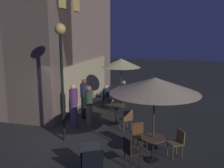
# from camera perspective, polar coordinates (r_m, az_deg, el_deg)

# --- Properties ---
(ground_plane) EXTENTS (60.00, 60.00, 0.00)m
(ground_plane) POSITION_cam_1_polar(r_m,az_deg,el_deg) (9.28, -11.93, -12.71)
(ground_plane) COLOR #292928
(cafe_building) EXTENTS (8.65, 6.68, 7.47)m
(cafe_building) POSITION_cam_1_polar(r_m,az_deg,el_deg) (13.50, -15.55, 10.86)
(cafe_building) COLOR gray
(cafe_building) RESTS_ON ground
(street_lamp_near_corner) EXTENTS (0.38, 0.38, 4.07)m
(street_lamp_near_corner) POSITION_cam_1_polar(r_m,az_deg,el_deg) (8.66, -11.42, 6.63)
(street_lamp_near_corner) COLOR black
(street_lamp_near_corner) RESTS_ON ground
(menu_sandwich_board) EXTENTS (0.81, 0.78, 0.83)m
(menu_sandwich_board) POSITION_cam_1_polar(r_m,az_deg,el_deg) (7.03, -4.62, -16.84)
(menu_sandwich_board) COLOR black
(menu_sandwich_board) RESTS_ON ground
(cafe_table_0) EXTENTS (0.72, 0.72, 0.74)m
(cafe_table_0) POSITION_cam_1_polar(r_m,az_deg,el_deg) (7.75, 9.18, -13.24)
(cafe_table_0) COLOR black
(cafe_table_0) RESTS_ON ground
(cafe_table_1) EXTENTS (0.75, 0.75, 0.72)m
(cafe_table_1) POSITION_cam_1_polar(r_m,az_deg,el_deg) (12.85, 2.03, -3.16)
(cafe_table_1) COLOR black
(cafe_table_1) RESTS_ON ground
(cafe_table_2) EXTENTS (0.74, 0.74, 0.79)m
(cafe_table_2) POSITION_cam_1_polar(r_m,az_deg,el_deg) (10.63, 0.96, -6.00)
(cafe_table_2) COLOR black
(cafe_table_2) RESTS_ON ground
(patio_umbrella_0) EXTENTS (2.56, 2.56, 2.53)m
(patio_umbrella_0) POSITION_cam_1_polar(r_m,az_deg,el_deg) (7.20, 9.62, -0.34)
(patio_umbrella_0) COLOR black
(patio_umbrella_0) RESTS_ON ground
(patio_umbrella_1) EXTENTS (1.92, 1.92, 2.53)m
(patio_umbrella_1) POSITION_cam_1_polar(r_m,az_deg,el_deg) (12.53, 2.09, 4.70)
(patio_umbrella_1) COLOR black
(patio_umbrella_1) RESTS_ON ground
(cafe_chair_0) EXTENTS (0.55, 0.55, 0.86)m
(cafe_chair_0) POSITION_cam_1_polar(r_m,az_deg,el_deg) (8.14, 14.61, -12.28)
(cafe_chair_0) COLOR brown
(cafe_chair_0) RESTS_ON ground
(cafe_chair_1) EXTENTS (0.58, 0.58, 0.87)m
(cafe_chair_1) POSITION_cam_1_polar(r_m,az_deg,el_deg) (8.45, 6.11, -11.01)
(cafe_chair_1) COLOR brown
(cafe_chair_1) RESTS_ON ground
(cafe_chair_2) EXTENTS (0.56, 0.56, 0.90)m
(cafe_chair_2) POSITION_cam_1_polar(r_m,az_deg,el_deg) (7.32, 4.05, -14.58)
(cafe_chair_2) COLOR black
(cafe_chair_2) RESTS_ON ground
(cafe_chair_3) EXTENTS (0.45, 0.45, 0.97)m
(cafe_chair_3) POSITION_cam_1_polar(r_m,az_deg,el_deg) (12.07, 1.45, -3.86)
(cafe_chair_3) COLOR black
(cafe_chair_3) RESTS_ON ground
(cafe_chair_4) EXTENTS (0.44, 0.44, 0.92)m
(cafe_chair_4) POSITION_cam_1_polar(r_m,az_deg,el_deg) (13.67, 2.72, -2.18)
(cafe_chair_4) COLOR #5C3114
(cafe_chair_4) RESTS_ON ground
(cafe_chair_5) EXTENTS (0.47, 0.47, 0.88)m
(cafe_chair_5) POSITION_cam_1_polar(r_m,az_deg,el_deg) (12.92, -1.67, -3.03)
(cafe_chair_5) COLOR black
(cafe_chair_5) RESTS_ON ground
(cafe_chair_6) EXTENTS (0.59, 0.59, 0.84)m
(cafe_chair_6) POSITION_cam_1_polar(r_m,az_deg,el_deg) (9.93, 3.33, -7.66)
(cafe_chair_6) COLOR brown
(cafe_chair_6) RESTS_ON ground
(patron_seated_0) EXTENTS (0.56, 0.40, 1.27)m
(patron_seated_0) POSITION_cam_1_polar(r_m,az_deg,el_deg) (12.17, 1.56, -3.07)
(patron_seated_0) COLOR #25364C
(patron_seated_0) RESTS_ON ground
(patron_seated_1) EXTENTS (0.53, 0.34, 1.28)m
(patron_seated_1) POSITION_cam_1_polar(r_m,az_deg,el_deg) (13.50, 2.62, -1.63)
(patron_seated_1) COLOR #284E2C
(patron_seated_1) RESTS_ON ground
(patron_seated_2) EXTENTS (0.37, 0.52, 1.20)m
(patron_seated_2) POSITION_cam_1_polar(r_m,az_deg,el_deg) (12.87, -1.03, -2.44)
(patron_seated_2) COLOR slate
(patron_seated_2) RESTS_ON ground
(patron_standing_3) EXTENTS (0.34, 0.34, 1.76)m
(patron_standing_3) POSITION_cam_1_polar(r_m,az_deg,el_deg) (10.37, -8.64, -4.79)
(patron_standing_3) COLOR #52426A
(patron_standing_3) RESTS_ON ground
(patron_standing_4) EXTENTS (0.36, 0.36, 1.79)m
(patron_standing_4) POSITION_cam_1_polar(r_m,az_deg,el_deg) (11.29, -6.25, -3.32)
(patron_standing_4) COLOR black
(patron_standing_4) RESTS_ON ground
(patron_standing_5) EXTENTS (0.31, 0.31, 1.66)m
(patron_standing_5) POSITION_cam_1_polar(r_m,az_deg,el_deg) (10.51, -5.23, -4.71)
(patron_standing_5) COLOR #7E6159
(patron_standing_5) RESTS_ON ground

